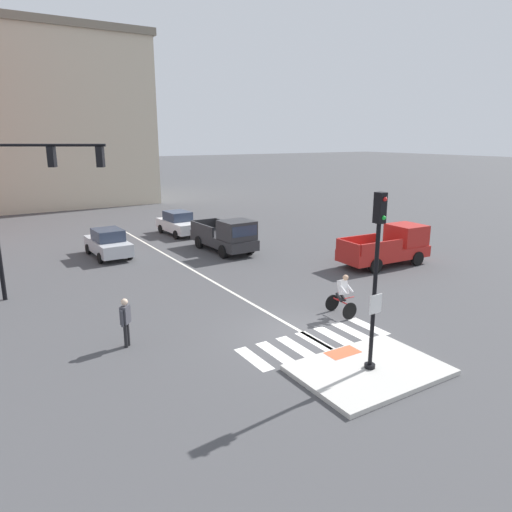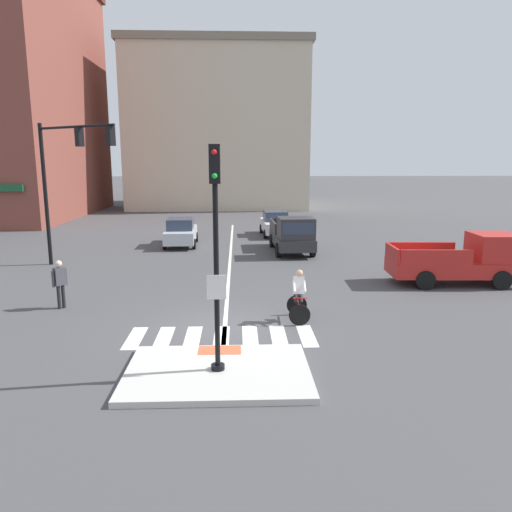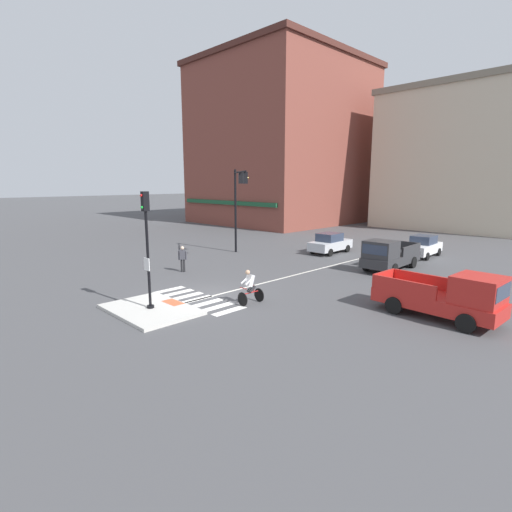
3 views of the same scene
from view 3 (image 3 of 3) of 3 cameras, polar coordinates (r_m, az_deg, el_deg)
The scene contains 21 objects.
ground_plane at distance 20.10m, azimuth -6.99°, elevation -5.87°, with size 300.00×300.00×0.00m, color #474749.
traffic_island at distance 18.39m, azimuth -15.03°, elevation -7.50°, with size 4.31×3.04×0.15m, color beige.
tactile_pad_front at distance 18.93m, azimuth -11.95°, elevation -6.58°, with size 1.10×0.60×0.01m, color #DB5B38.
signal_pole at distance 17.68m, azimuth -15.55°, elevation 2.32°, with size 0.44×0.38×5.16m.
crosswalk_stripe_a at distance 21.67m, azimuth -12.44°, elevation -4.80°, with size 0.44×1.80×0.01m, color silver.
crosswalk_stripe_b at distance 21.01m, azimuth -11.24°, elevation -5.25°, with size 0.44×1.80×0.01m, color silver.
crosswalk_stripe_c at distance 20.35m, azimuth -9.96°, elevation -5.73°, with size 0.44×1.80×0.01m, color silver.
crosswalk_stripe_d at distance 19.70m, azimuth -8.59°, elevation -6.24°, with size 0.44×1.80×0.01m, color silver.
crosswalk_stripe_e at distance 19.07m, azimuth -7.13°, elevation -6.77°, with size 0.44×1.80×0.01m, color silver.
crosswalk_stripe_f at distance 18.45m, azimuth -5.57°, elevation -7.34°, with size 0.44×1.80×0.01m, color silver.
crosswalk_stripe_g at distance 17.85m, azimuth -3.89°, elevation -7.94°, with size 0.44×1.80×0.01m, color silver.
lane_centre_line at distance 27.11m, azimuth 10.10°, elevation -1.60°, with size 0.14×28.00×0.01m, color silver.
traffic_light_mast at distance 30.56m, azimuth -2.58°, elevation 8.67°, with size 4.17×2.77×6.68m.
building_corner_left at distance 58.10m, azimuth 3.84°, elevation 15.87°, with size 19.72×21.22×21.86m.
building_corner_right at distance 55.93m, azimuth 28.54°, elevation 12.22°, with size 18.97×14.89×16.79m.
car_silver_westbound_distant at distance 32.43m, azimuth 10.70°, elevation 1.84°, with size 1.94×4.15×1.64m.
car_white_eastbound_distant at distance 32.96m, azimuth 23.02°, elevation 1.31°, with size 2.01×4.18×1.64m.
pickup_truck_red_cross_right at distance 18.27m, azimuth 26.08°, elevation -5.41°, with size 5.18×2.22×2.08m.
pickup_truck_charcoal_eastbound_far at distance 26.98m, azimuth 18.62°, elevation 0.05°, with size 2.21×5.17×2.08m.
cyclist at distance 18.54m, azimuth -0.89°, elevation -4.41°, with size 0.70×1.11×1.68m.
pedestrian_at_curb_left at distance 25.56m, azimuth -10.60°, elevation -0.12°, with size 0.41×0.43×1.67m.
Camera 3 is at (15.34, -11.67, 5.71)m, focal length 27.58 mm.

